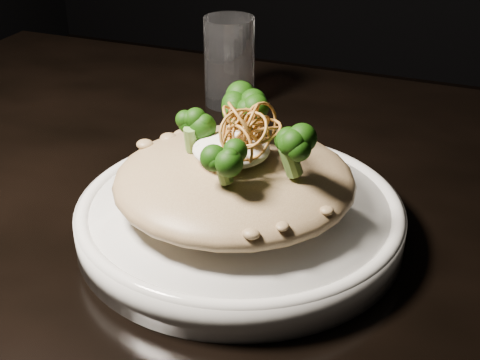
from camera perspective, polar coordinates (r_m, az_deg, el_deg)
name	(u,v)px	position (r m, az deg, el deg)	size (l,w,h in m)	color
table	(223,265)	(0.71, -1.43, -7.23)	(1.10, 0.80, 0.75)	black
plate	(240,219)	(0.60, 0.00, -3.32)	(0.29, 0.29, 0.03)	silver
risotto	(234,180)	(0.59, -0.49, -0.01)	(0.21, 0.21, 0.05)	brown
broccoli	(239,132)	(0.56, -0.11, 4.09)	(0.14, 0.14, 0.05)	black
cheese	(231,149)	(0.57, -0.75, 2.64)	(0.07, 0.07, 0.02)	white
shallots	(242,120)	(0.55, 0.18, 5.13)	(0.06, 0.06, 0.04)	brown
drinking_glass	(229,62)	(0.86, -0.91, 10.06)	(0.06, 0.06, 0.11)	white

